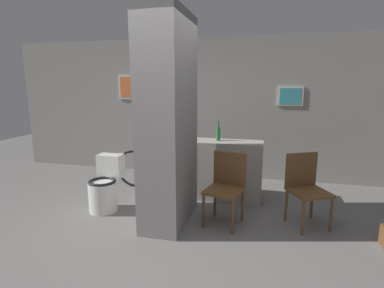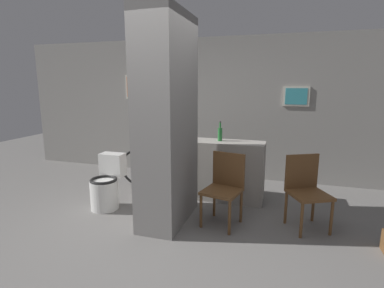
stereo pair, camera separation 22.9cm
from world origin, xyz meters
TOP-DOWN VIEW (x-y plane):
  - ground_plane at (0.00, 0.00)m, footprint 14.00×14.00m
  - wall_back at (-0.00, 2.63)m, footprint 8.00×0.09m
  - pillar_center at (-0.07, 0.53)m, footprint 0.52×1.06m
  - counter_shelf at (0.43, 1.45)m, footprint 1.30×0.44m
  - toilet at (-1.07, 0.64)m, footprint 0.39×0.55m
  - chair_near_pillar at (0.64, 0.64)m, footprint 0.52×0.52m
  - chair_by_doorway at (1.63, 0.83)m, footprint 0.58×0.58m
  - bicycle at (-0.52, 1.61)m, footprint 1.75×0.42m
  - bottle_tall at (0.40, 1.48)m, footprint 0.07×0.07m

SIDE VIEW (x-z plane):
  - ground_plane at x=0.00m, z-range 0.00..0.00m
  - toilet at x=-1.07m, z-range -0.06..0.70m
  - bicycle at x=-0.52m, z-range -0.01..0.69m
  - counter_shelf at x=0.43m, z-range 0.00..0.91m
  - chair_near_pillar at x=0.64m, z-range 0.05..0.95m
  - chair_by_doorway at x=1.63m, z-range 0.05..0.95m
  - bottle_tall at x=0.40m, z-range 0.87..1.17m
  - pillar_center at x=-0.07m, z-range 0.00..2.60m
  - wall_back at x=0.00m, z-range 0.00..2.60m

